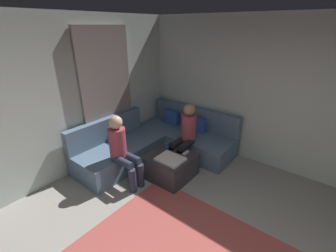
# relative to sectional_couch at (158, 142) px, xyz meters

# --- Properties ---
(wall_back) EXTENTS (6.00, 0.12, 2.70)m
(wall_back) POSITION_rel_sectional_couch_xyz_m (2.08, 1.06, 1.07)
(wall_back) COLOR silver
(wall_back) RESTS_ON ground_plane
(wall_left) EXTENTS (0.12, 6.00, 2.70)m
(wall_left) POSITION_rel_sectional_couch_xyz_m (-0.86, -1.88, 1.07)
(wall_left) COLOR silver
(wall_left) RESTS_ON ground_plane
(curtain_panel) EXTENTS (0.06, 1.10, 2.50)m
(curtain_panel) POSITION_rel_sectional_couch_xyz_m (-0.76, -0.58, 0.97)
(curtain_panel) COLOR gray
(curtain_panel) RESTS_ON ground_plane
(sectional_couch) EXTENTS (2.10, 2.55, 0.87)m
(sectional_couch) POSITION_rel_sectional_couch_xyz_m (0.00, 0.00, 0.00)
(sectional_couch) COLOR slate
(sectional_couch) RESTS_ON ground_plane
(ottoman) EXTENTS (0.76, 0.76, 0.42)m
(ottoman) POSITION_rel_sectional_couch_xyz_m (0.66, -0.45, -0.07)
(ottoman) COLOR #333338
(ottoman) RESTS_ON ground_plane
(folded_blanket) EXTENTS (0.44, 0.36, 0.04)m
(folded_blanket) POSITION_rel_sectional_couch_xyz_m (0.76, -0.57, 0.16)
(folded_blanket) COLOR white
(folded_blanket) RESTS_ON ottoman
(coffee_mug) EXTENTS (0.08, 0.08, 0.10)m
(coffee_mug) POSITION_rel_sectional_couch_xyz_m (0.44, -0.27, 0.19)
(coffee_mug) COLOR #334C72
(coffee_mug) RESTS_ON ottoman
(game_remote) EXTENTS (0.05, 0.15, 0.02)m
(game_remote) POSITION_rel_sectional_couch_xyz_m (0.84, -0.23, 0.15)
(game_remote) COLOR white
(game_remote) RESTS_ON ottoman
(person_on_couch_back) EXTENTS (0.30, 0.60, 1.20)m
(person_on_couch_back) POSITION_rel_sectional_couch_xyz_m (0.63, 0.06, 0.38)
(person_on_couch_back) COLOR black
(person_on_couch_back) RESTS_ON ground_plane
(person_on_couch_side) EXTENTS (0.60, 0.30, 1.20)m
(person_on_couch_side) POSITION_rel_sectional_couch_xyz_m (0.15, -1.08, 0.38)
(person_on_couch_side) COLOR #2D3347
(person_on_couch_side) RESTS_ON ground_plane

